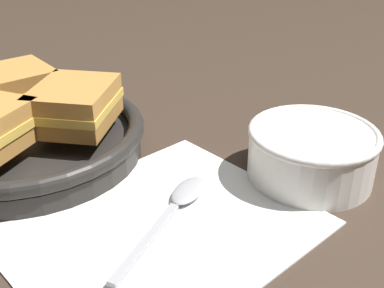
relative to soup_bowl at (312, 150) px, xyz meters
The scene contains 7 objects.
ground_plane 0.15m from the soup_bowl, 142.57° to the left, with size 4.00×4.00×0.00m, color #382B21.
napkin 0.18m from the soup_bowl, 164.97° to the left, with size 0.28×0.24×0.00m.
soup_bowl is the anchor object (origin of this frame).
spoon 0.16m from the soup_bowl, 158.63° to the left, with size 0.16×0.08×0.01m.
skillet 0.32m from the soup_bowl, 126.62° to the left, with size 0.27×0.27×0.04m.
sandwich_near_left 0.26m from the soup_bowl, 124.55° to the left, with size 0.13×0.13×0.05m.
sandwich_near_right 0.36m from the soup_bowl, 119.31° to the left, with size 0.11×0.09×0.05m.
Camera 1 is at (-0.29, -0.32, 0.28)m, focal length 45.00 mm.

